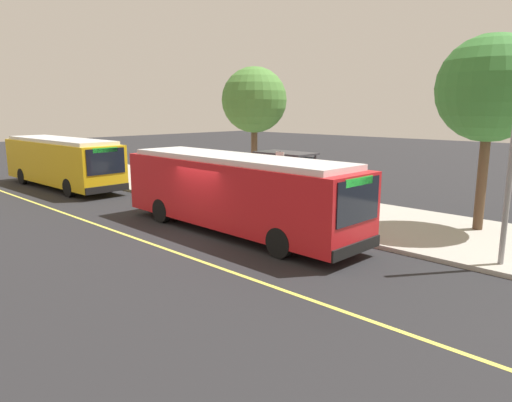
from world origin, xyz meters
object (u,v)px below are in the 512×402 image
(transit_bus_main, at_px, (235,191))
(route_sign_post, at_px, (280,175))
(waiting_bench, at_px, (290,193))
(transit_bus_second, at_px, (62,161))

(transit_bus_main, xyz_separation_m, route_sign_post, (0.04, 2.53, 0.34))
(transit_bus_main, distance_m, route_sign_post, 2.56)
(waiting_bench, xyz_separation_m, route_sign_post, (1.78, -2.83, 1.32))
(transit_bus_second, height_order, waiting_bench, transit_bus_second)
(route_sign_post, bearing_deg, transit_bus_main, -90.85)
(transit_bus_main, xyz_separation_m, transit_bus_second, (-14.94, -0.14, -0.00))
(waiting_bench, bearing_deg, transit_bus_second, -157.36)
(transit_bus_main, relative_size, transit_bus_second, 1.05)
(transit_bus_second, height_order, route_sign_post, same)
(route_sign_post, bearing_deg, waiting_bench, 122.22)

